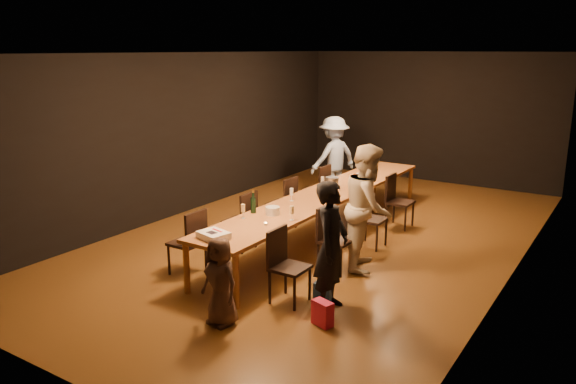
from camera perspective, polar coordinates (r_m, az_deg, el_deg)
The scene contains 30 objects.
ground at distance 9.46m, azimuth 3.67°, elevation -4.58°, with size 10.00×10.00×0.00m, color #472811.
room_shell at distance 9.00m, azimuth 3.89°, elevation 8.03°, with size 6.04×10.04×3.02m.
table at distance 9.25m, azimuth 3.74°, elevation -0.46°, with size 0.90×6.00×0.75m.
chair_right_0 at distance 6.95m, azimuth 0.19°, elevation -7.61°, with size 0.42×0.42×0.93m, color black, non-canonical shape.
chair_right_1 at distance 7.93m, azimuth 4.88°, elevation -4.85°, with size 0.42×0.42×0.93m, color black, non-canonical shape.
chair_right_2 at distance 8.95m, azimuth 8.48°, elevation -2.68°, with size 0.42×0.42×0.93m, color black, non-canonical shape.
chair_right_3 at distance 10.02m, azimuth 11.32°, elevation -0.96°, with size 0.42×0.42×0.93m, color black, non-canonical shape.
chair_left_0 at distance 7.94m, azimuth -10.25°, elevation -5.01°, with size 0.42×0.42×0.93m, color black, non-canonical shape.
chair_left_1 at distance 8.80m, azimuth -4.96°, elevation -2.87°, with size 0.42×0.42×0.93m, color black, non-canonical shape.
chair_left_2 at distance 9.74m, azimuth -0.66°, elevation -1.12°, with size 0.42×0.42×0.93m, color black, non-canonical shape.
chair_left_3 at distance 10.73m, azimuth 2.87°, elevation 0.33°, with size 0.42×0.42×0.93m, color black, non-canonical shape.
woman_birthday at distance 6.68m, azimuth 4.43°, elevation -5.55°, with size 0.58×0.38×1.59m, color black.
woman_tan at distance 8.01m, azimuth 8.14°, elevation -1.51°, with size 0.87×0.68×1.79m, color beige.
man_blue at distance 11.86m, azimuth 4.65°, elevation 3.57°, with size 1.10×0.63×1.70m, color #91ADE0.
child at distance 6.46m, azimuth -6.89°, elevation -9.01°, with size 0.51×0.33×1.03m, color #463127.
gift_bag_red at distance 6.54m, azimuth 3.53°, elevation -12.19°, with size 0.25×0.14×0.29m, color #D7204B.
gift_bag_blue at distance 7.05m, azimuth 3.61°, elevation -10.22°, with size 0.22×0.15×0.27m, color #2758AB.
birthday_cake at distance 7.13m, azimuth -7.58°, elevation -4.36°, with size 0.43×0.37×0.09m.
plate_stack at distance 8.06m, azimuth -1.58°, elevation -1.91°, with size 0.21×0.21×0.12m, color silver.
champagne_bottle at distance 8.13m, azimuth -3.55°, elevation -0.95°, with size 0.08×0.08×0.34m, color black, non-canonical shape.
ice_bucket at distance 9.38m, azimuth 4.49°, elevation 0.80°, with size 0.22×0.22×0.24m, color silver.
wineglass_0 at distance 7.89m, azimuth -4.59°, elevation -1.97°, with size 0.06×0.06×0.21m, color beige, non-canonical shape.
wineglass_1 at distance 7.78m, azimuth 0.39°, elevation -2.16°, with size 0.06×0.06×0.21m, color beige, non-canonical shape.
wineglass_2 at distance 8.76m, azimuth 0.37°, elevation -0.26°, with size 0.06×0.06×0.21m, color silver, non-canonical shape.
wineglass_3 at distance 8.67m, azimuth 4.54°, elevation -0.46°, with size 0.06×0.06×0.21m, color beige, non-canonical shape.
wineglass_4 at distance 9.56m, azimuth 3.53°, elevation 0.96°, with size 0.06×0.06×0.21m, color silver, non-canonical shape.
wineglass_5 at distance 9.88m, azimuth 7.08°, elevation 1.32°, with size 0.06×0.06×0.21m, color silver, non-canonical shape.
tealight_near at distance 7.60m, azimuth -2.28°, elevation -3.27°, with size 0.05×0.05×0.03m, color #B2B7B2.
tealight_mid at distance 9.15m, azimuth 4.52°, elevation -0.23°, with size 0.05×0.05×0.03m, color #B2B7B2.
tealight_far at distance 10.43m, azimuth 8.33°, elevation 1.48°, with size 0.05×0.05×0.03m, color #B2B7B2.
Camera 1 is at (4.31, -7.84, 3.07)m, focal length 35.00 mm.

